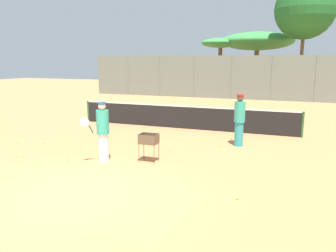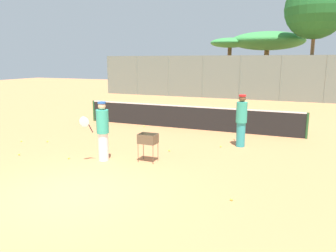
{
  "view_description": "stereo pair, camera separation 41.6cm",
  "coord_description": "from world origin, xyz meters",
  "px_view_note": "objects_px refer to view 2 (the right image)",
  "views": [
    {
      "loc": [
        4.57,
        -6.02,
        3.1
      ],
      "look_at": [
        0.9,
        3.76,
        1.0
      ],
      "focal_mm": 35.0,
      "sensor_mm": 36.0,
      "label": 1
    },
    {
      "loc": [
        4.96,
        -5.87,
        3.1
      ],
      "look_at": [
        0.9,
        3.76,
        1.0
      ],
      "focal_mm": 35.0,
      "sensor_mm": 36.0,
      "label": 2
    }
  ],
  "objects_px": {
    "player_red_cap": "(102,130)",
    "tennis_net": "(187,117)",
    "player_white_outfit": "(241,120)",
    "ball_cart": "(148,141)",
    "parked_car": "(278,88)"
  },
  "relations": [
    {
      "from": "tennis_net",
      "to": "ball_cart",
      "type": "relative_size",
      "value": 11.67
    },
    {
      "from": "player_white_outfit",
      "to": "ball_cart",
      "type": "height_order",
      "value": "player_white_outfit"
    },
    {
      "from": "player_red_cap",
      "to": "tennis_net",
      "type": "bearing_deg",
      "value": -149.13
    },
    {
      "from": "player_white_outfit",
      "to": "ball_cart",
      "type": "relative_size",
      "value": 2.15
    },
    {
      "from": "tennis_net",
      "to": "player_red_cap",
      "type": "bearing_deg",
      "value": -97.87
    },
    {
      "from": "tennis_net",
      "to": "ball_cart",
      "type": "bearing_deg",
      "value": -83.59
    },
    {
      "from": "ball_cart",
      "to": "player_red_cap",
      "type": "bearing_deg",
      "value": -162.21
    },
    {
      "from": "ball_cart",
      "to": "parked_car",
      "type": "xyz_separation_m",
      "value": [
        2.06,
        22.22,
        0.0
      ]
    },
    {
      "from": "player_red_cap",
      "to": "parked_car",
      "type": "height_order",
      "value": "player_red_cap"
    },
    {
      "from": "parked_car",
      "to": "player_red_cap",
      "type": "bearing_deg",
      "value": -98.57
    },
    {
      "from": "ball_cart",
      "to": "parked_car",
      "type": "bearing_deg",
      "value": 84.71
    },
    {
      "from": "player_red_cap",
      "to": "parked_car",
      "type": "xyz_separation_m",
      "value": [
        3.41,
        22.66,
        -0.3
      ]
    },
    {
      "from": "player_white_outfit",
      "to": "parked_car",
      "type": "distance_m",
      "value": 19.29
    },
    {
      "from": "tennis_net",
      "to": "player_white_outfit",
      "type": "relative_size",
      "value": 5.43
    },
    {
      "from": "player_white_outfit",
      "to": "parked_car",
      "type": "height_order",
      "value": "player_white_outfit"
    }
  ]
}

